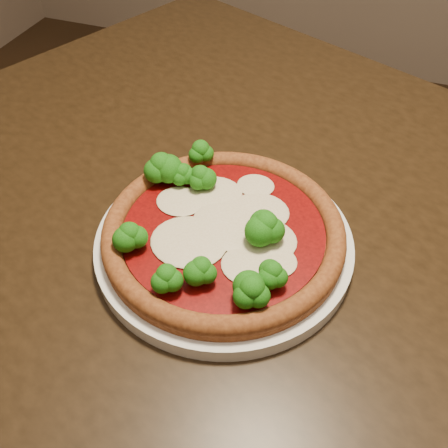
% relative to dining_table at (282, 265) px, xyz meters
% --- Properties ---
extents(dining_table, '(1.44, 1.26, 0.75)m').
position_rel_dining_table_xyz_m(dining_table, '(0.00, 0.00, 0.00)').
color(dining_table, black).
rests_on(dining_table, floor).
extents(plate, '(0.30, 0.30, 0.02)m').
position_rel_dining_table_xyz_m(plate, '(-0.06, -0.08, 0.10)').
color(plate, silver).
rests_on(plate, dining_table).
extents(pizza, '(0.28, 0.28, 0.06)m').
position_rel_dining_table_xyz_m(pizza, '(-0.06, -0.08, 0.13)').
color(pizza, brown).
rests_on(pizza, plate).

